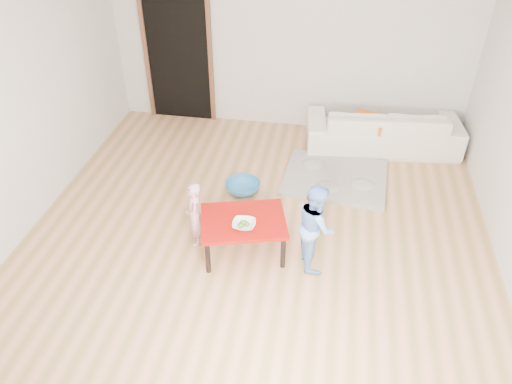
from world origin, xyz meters
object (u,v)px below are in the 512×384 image
(bowl, at_px, (244,225))
(child_pink, at_px, (194,215))
(sofa, at_px, (383,128))
(basin, at_px, (243,187))
(red_table, at_px, (244,236))
(child_blue, at_px, (316,226))

(bowl, distance_m, child_pink, 0.59)
(sofa, distance_m, basin, 2.19)
(bowl, bearing_deg, child_pink, 163.19)
(red_table, xyz_separation_m, child_blue, (0.73, -0.03, 0.26))
(red_table, distance_m, child_pink, 0.56)
(sofa, xyz_separation_m, child_blue, (-0.74, -2.46, 0.17))
(child_blue, xyz_separation_m, basin, (-0.94, 1.07, -0.40))
(basin, bearing_deg, sofa, 39.42)
(red_table, xyz_separation_m, bowl, (0.03, -0.11, 0.24))
(child_pink, bearing_deg, bowl, 53.37)
(sofa, bearing_deg, bowl, 54.31)
(red_table, bearing_deg, child_pink, 173.40)
(bowl, bearing_deg, red_table, 104.90)
(child_blue, bearing_deg, child_pink, 71.51)
(red_table, bearing_deg, sofa, 58.85)
(bowl, distance_m, child_blue, 0.70)
(sofa, xyz_separation_m, red_table, (-1.47, -2.43, -0.09))
(sofa, bearing_deg, child_blue, 67.11)
(bowl, bearing_deg, sofa, 60.42)
(red_table, relative_size, child_blue, 0.90)
(sofa, relative_size, red_table, 2.43)
(red_table, distance_m, bowl, 0.26)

